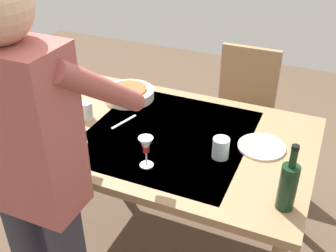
{
  "coord_description": "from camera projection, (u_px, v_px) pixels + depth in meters",
  "views": [
    {
      "loc": [
        -0.69,
        1.6,
        1.88
      ],
      "look_at": [
        0.0,
        0.0,
        0.81
      ],
      "focal_mm": 43.37,
      "sensor_mm": 36.0,
      "label": 1
    }
  ],
  "objects": [
    {
      "name": "ground_plane",
      "position": [
        168.0,
        239.0,
        2.47
      ],
      "size": [
        6.0,
        6.0,
        0.0
      ],
      "primitive_type": "plane",
      "color": "brown"
    },
    {
      "name": "dinner_plate_near",
      "position": [
        64.0,
        146.0,
        1.97
      ],
      "size": [
        0.23,
        0.23,
        0.01
      ],
      "primitive_type": "cylinder",
      "color": "white",
      "rests_on": "dining_table"
    },
    {
      "name": "wine_glass_left",
      "position": [
        146.0,
        147.0,
        1.79
      ],
      "size": [
        0.07,
        0.07,
        0.15
      ],
      "color": "white",
      "rests_on": "dining_table"
    },
    {
      "name": "water_cup_near_right",
      "position": [
        221.0,
        148.0,
        1.88
      ],
      "size": [
        0.08,
        0.08,
        0.1
      ],
      "primitive_type": "cylinder",
      "color": "silver",
      "rests_on": "dining_table"
    },
    {
      "name": "dining_table",
      "position": [
        168.0,
        146.0,
        2.11
      ],
      "size": [
        1.46,
        0.97,
        0.76
      ],
      "color": "#93704C",
      "rests_on": "ground_plane"
    },
    {
      "name": "chair_near",
      "position": [
        243.0,
        106.0,
        2.81
      ],
      "size": [
        0.4,
        0.4,
        0.91
      ],
      "color": "brown",
      "rests_on": "ground_plane"
    },
    {
      "name": "wine_bottle",
      "position": [
        288.0,
        185.0,
        1.56
      ],
      "size": [
        0.07,
        0.07,
        0.3
      ],
      "color": "black",
      "rests_on": "dining_table"
    },
    {
      "name": "person_server",
      "position": [
        36.0,
        179.0,
        1.44
      ],
      "size": [
        0.42,
        0.61,
        1.69
      ],
      "color": "#2D2D38",
      "rests_on": "ground_plane"
    },
    {
      "name": "dinner_plate_far",
      "position": [
        262.0,
        147.0,
        1.97
      ],
      "size": [
        0.23,
        0.23,
        0.01
      ],
      "primitive_type": "cylinder",
      "color": "white",
      "rests_on": "dining_table"
    },
    {
      "name": "table_fork",
      "position": [
        124.0,
        122.0,
        2.17
      ],
      "size": [
        0.06,
        0.18,
        0.0
      ],
      "primitive_type": "cube",
      "rotation": [
        0.0,
        0.0,
        -0.28
      ],
      "color": "silver",
      "rests_on": "dining_table"
    },
    {
      "name": "serving_bowl_pasta",
      "position": [
        129.0,
        93.0,
        2.39
      ],
      "size": [
        0.3,
        0.3,
        0.07
      ],
      "color": "white",
      "rests_on": "dining_table"
    },
    {
      "name": "water_cup_near_left",
      "position": [
        86.0,
        110.0,
        2.19
      ],
      "size": [
        0.07,
        0.07,
        0.09
      ],
      "primitive_type": "cylinder",
      "color": "silver",
      "rests_on": "dining_table"
    }
  ]
}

